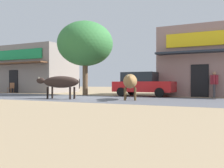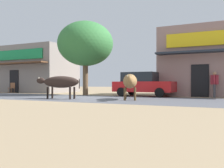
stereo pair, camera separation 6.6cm
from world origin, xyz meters
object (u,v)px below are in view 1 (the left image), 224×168
Objects in this scene: parked_hatchback_car at (143,84)px; roadside_tree at (85,44)px; pedestrian_by_shop at (214,82)px; cafe_chair_near_tree at (11,87)px; cow_far_dark at (130,81)px; cow_near_brown at (60,82)px.

roadside_tree is at bearing -172.77° from parked_hatchback_car.
parked_hatchback_car is 4.53m from pedestrian_by_shop.
roadside_tree is 8.73m from cafe_chair_near_tree.
roadside_tree is 6.50m from cow_far_dark.
roadside_tree is 1.31× the size of parked_hatchback_car.
roadside_tree is at bearing -3.35° from cafe_chair_near_tree.
roadside_tree is at bearing 102.85° from cow_near_brown.
cafe_chair_near_tree is at bearing 163.83° from cow_far_dark.
parked_hatchback_car is (4.31, 0.55, -2.96)m from roadside_tree.
roadside_tree is 5.26m from parked_hatchback_car.
parked_hatchback_car is at bearing 0.34° from cafe_chair_near_tree.
pedestrian_by_shop reaches higher than cow_near_brown.
parked_hatchback_car is 2.60× the size of pedestrian_by_shop.
cow_far_dark is 13.47m from cafe_chair_near_tree.
cow_near_brown is 1.06× the size of cow_far_dark.
cow_near_brown is at bearing -164.88° from cow_far_dark.
roadside_tree reaches higher than cafe_chair_near_tree.
cow_near_brown is 1.79× the size of pedestrian_by_shop.
cafe_chair_near_tree is at bearing 152.10° from cow_near_brown.
roadside_tree is 2.02× the size of cow_far_dark.
cow_near_brown is (-3.32, -4.87, 0.10)m from parked_hatchback_car.
parked_hatchback_car is 5.90m from cow_near_brown.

